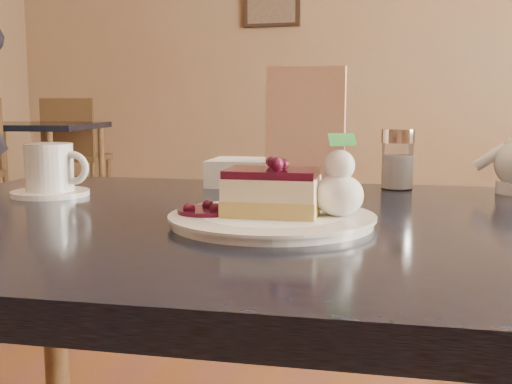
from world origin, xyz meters
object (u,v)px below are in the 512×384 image
(cheesecake_slice, at_px, (272,192))
(coffee_set, at_px, (51,173))
(bg_table_far_left, at_px, (28,219))
(dessert_plate, at_px, (272,220))
(main_table, at_px, (278,273))

(cheesecake_slice, xyz_separation_m, coffee_set, (-0.40, 0.14, -0.00))
(cheesecake_slice, height_order, coffee_set, coffee_set)
(cheesecake_slice, relative_size, bg_table_far_left, 0.07)
(cheesecake_slice, bearing_deg, bg_table_far_left, 125.89)
(dessert_plate, relative_size, cheesecake_slice, 2.07)
(dessert_plate, distance_m, coffee_set, 0.43)
(dessert_plate, xyz_separation_m, cheesecake_slice, (-0.00, 0.00, 0.03))
(main_table, xyz_separation_m, coffee_set, (-0.40, 0.09, 0.11))
(cheesecake_slice, bearing_deg, main_table, 90.00)
(main_table, relative_size, cheesecake_slice, 9.97)
(main_table, height_order, cheesecake_slice, cheesecake_slice)
(main_table, xyz_separation_m, bg_table_far_left, (-2.49, 2.90, -0.57))
(coffee_set, distance_m, bg_table_far_left, 3.57)
(cheesecake_slice, distance_m, coffee_set, 0.43)
(coffee_set, bearing_deg, cheesecake_slice, -19.04)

